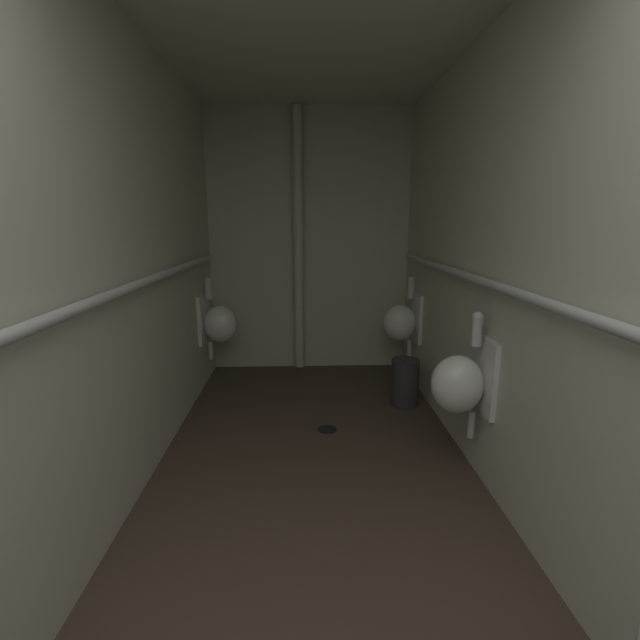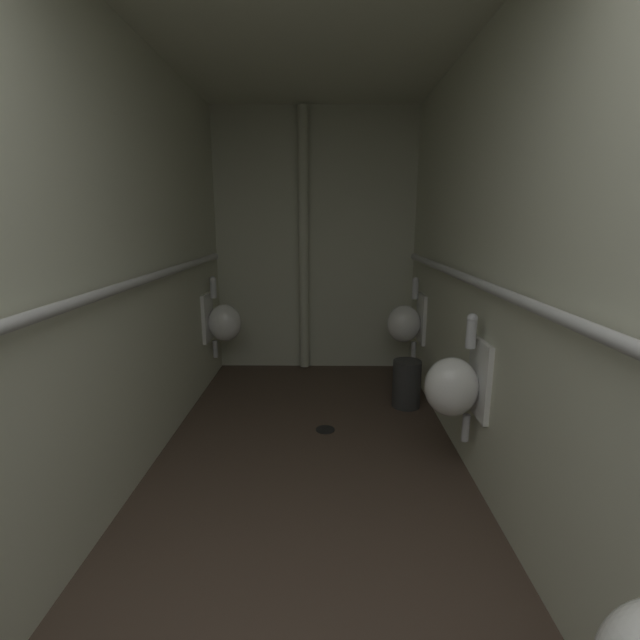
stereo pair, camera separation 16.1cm
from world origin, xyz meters
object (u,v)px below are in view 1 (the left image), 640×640
urinal_right_mid (461,382)px  floor_drain (327,429)px  standpipe_back_wall (298,244)px  waste_bin (405,382)px  urinal_left_mid (218,323)px  urinal_right_far (402,322)px

urinal_right_mid → floor_drain: size_ratio=5.39×
standpipe_back_wall → waste_bin: 1.69m
standpipe_back_wall → urinal_right_mid: bearing=-64.9°
standpipe_back_wall → waste_bin: bearing=-47.3°
urinal_right_mid → standpipe_back_wall: standpipe_back_wall is taller
urinal_right_mid → waste_bin: urinal_right_mid is taller
urinal_right_mid → floor_drain: bearing=139.1°
urinal_right_mid → waste_bin: bearing=93.6°
urinal_left_mid → floor_drain: bearing=-45.0°
urinal_right_far → floor_drain: urinal_right_far is taller
urinal_left_mid → standpipe_back_wall: bearing=31.4°
urinal_right_far → waste_bin: 0.64m
floor_drain → urinal_right_mid: bearing=-40.9°
waste_bin → standpipe_back_wall: bearing=132.7°
standpipe_back_wall → floor_drain: standpipe_back_wall is taller
urinal_right_mid → floor_drain: 1.14m
floor_drain → urinal_left_mid: bearing=135.0°
urinal_right_mid → standpipe_back_wall: (-0.95, 2.03, 0.68)m
urinal_left_mid → urinal_right_far: 1.68m
floor_drain → standpipe_back_wall: bearing=98.8°
urinal_left_mid → standpipe_back_wall: 1.09m
urinal_left_mid → urinal_right_mid: size_ratio=1.00×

